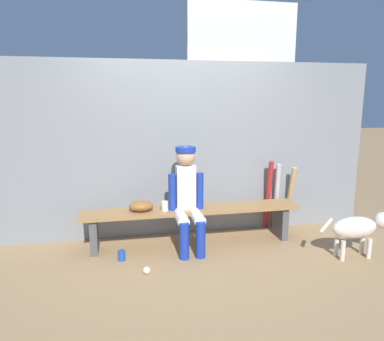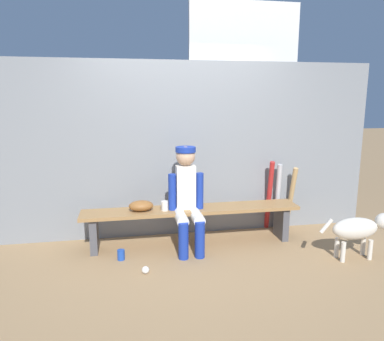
# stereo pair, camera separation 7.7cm
# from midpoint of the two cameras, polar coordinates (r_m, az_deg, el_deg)

# --- Properties ---
(ground_plane) EXTENTS (30.00, 30.00, 0.00)m
(ground_plane) POSITION_cam_midpoint_polar(r_m,az_deg,el_deg) (4.46, 0.50, -11.40)
(ground_plane) COLOR #9E7A51
(chainlink_fence) EXTENTS (4.84, 0.03, 2.16)m
(chainlink_fence) POSITION_cam_midpoint_polar(r_m,az_deg,el_deg) (4.55, -0.42, 3.21)
(chainlink_fence) COLOR gray
(chainlink_fence) RESTS_ON ground_plane
(dugout_bench) EXTENTS (2.55, 0.36, 0.45)m
(dugout_bench) POSITION_cam_midpoint_polar(r_m,az_deg,el_deg) (4.33, 0.51, -7.10)
(dugout_bench) COLOR olive
(dugout_bench) RESTS_ON ground_plane
(player_seated) EXTENTS (0.41, 0.55, 1.18)m
(player_seated) POSITION_cam_midpoint_polar(r_m,az_deg,el_deg) (4.13, -0.21, -3.87)
(player_seated) COLOR silver
(player_seated) RESTS_ON ground_plane
(baseball_glove) EXTENTS (0.28, 0.20, 0.12)m
(baseball_glove) POSITION_cam_midpoint_polar(r_m,az_deg,el_deg) (4.22, -7.45, -5.49)
(baseball_glove) COLOR brown
(baseball_glove) RESTS_ON dugout_bench
(bat_aluminum_red) EXTENTS (0.09, 0.25, 0.93)m
(bat_aluminum_red) POSITION_cam_midpoint_polar(r_m,az_deg,el_deg) (4.89, 12.41, -3.83)
(bat_aluminum_red) COLOR #B22323
(bat_aluminum_red) RESTS_ON ground_plane
(bat_aluminum_silver) EXTENTS (0.08, 0.16, 0.89)m
(bat_aluminum_silver) POSITION_cam_midpoint_polar(r_m,az_deg,el_deg) (4.93, 13.65, -4.04)
(bat_aluminum_silver) COLOR #B7B7BC
(bat_aluminum_silver) RESTS_ON ground_plane
(bat_wood_tan) EXTENTS (0.06, 0.27, 0.84)m
(bat_wood_tan) POSITION_cam_midpoint_polar(r_m,az_deg,el_deg) (5.03, 15.59, -4.08)
(bat_wood_tan) COLOR tan
(bat_wood_tan) RESTS_ON ground_plane
(baseball) EXTENTS (0.07, 0.07, 0.07)m
(baseball) POSITION_cam_midpoint_polar(r_m,az_deg,el_deg) (3.78, -6.68, -15.17)
(baseball) COLOR white
(baseball) RESTS_ON ground_plane
(cup_on_ground) EXTENTS (0.08, 0.08, 0.11)m
(cup_on_ground) POSITION_cam_midpoint_polar(r_m,az_deg,el_deg) (4.10, -10.48, -12.83)
(cup_on_ground) COLOR #1E47AD
(cup_on_ground) RESTS_ON ground_plane
(cup_on_bench) EXTENTS (0.08, 0.08, 0.11)m
(cup_on_bench) POSITION_cam_midpoint_polar(r_m,az_deg,el_deg) (4.21, -3.76, -5.53)
(cup_on_bench) COLOR silver
(cup_on_bench) RESTS_ON dugout_bench
(scoreboard) EXTENTS (1.94, 0.27, 3.35)m
(scoreboard) POSITION_cam_midpoint_polar(r_m,az_deg,el_deg) (5.77, 9.12, 16.93)
(scoreboard) COLOR #3F3F42
(scoreboard) RESTS_ON ground_plane
(dog) EXTENTS (0.84, 0.20, 0.49)m
(dog) POSITION_cam_midpoint_polar(r_m,az_deg,el_deg) (4.38, 25.19, -8.21)
(dog) COLOR beige
(dog) RESTS_ON ground_plane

